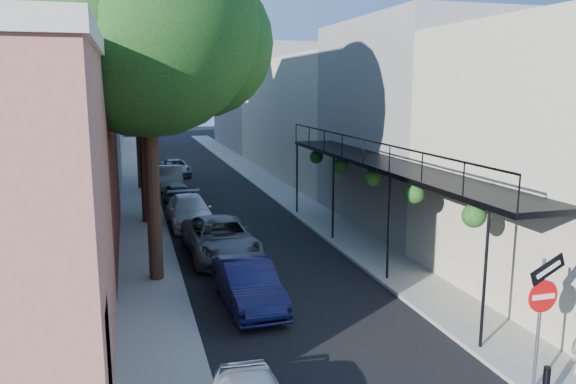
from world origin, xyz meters
TOP-DOWN VIEW (x-y plane):
  - road_surface at (0.00, 30.00)m, footprint 6.00×64.00m
  - sidewalk_left at (-4.00, 30.00)m, footprint 2.00×64.00m
  - sidewalk_right at (4.00, 30.00)m, footprint 2.00×64.00m
  - buildings_left at (-9.30, 28.76)m, footprint 10.10×59.10m
  - buildings_right at (8.99, 29.49)m, footprint 9.80×55.00m
  - sign_post at (3.16, 0.97)m, footprint 0.89×0.17m
  - oak_near at (-3.37, 10.26)m, footprint 7.48×6.80m
  - oak_mid at (-3.42, 18.23)m, footprint 6.60×6.00m
  - oak_far at (-3.35, 27.27)m, footprint 7.70×7.00m
  - parked_car_b at (-1.40, 7.23)m, footprint 1.54×4.05m
  - parked_car_c at (-1.40, 12.07)m, footprint 2.52×5.16m
  - parked_car_d at (-1.97, 17.16)m, footprint 1.93×4.55m
  - parked_car_e at (-2.04, 21.41)m, footprint 1.67×3.50m
  - parked_car_f at (-2.14, 26.72)m, footprint 1.60×4.20m
  - parked_car_g at (-1.40, 31.90)m, footprint 2.11×4.12m

SIDE VIEW (x-z plane):
  - road_surface at x=0.00m, z-range 0.00..0.01m
  - sidewalk_left at x=-4.00m, z-range 0.00..0.12m
  - sidewalk_right at x=4.00m, z-range 0.00..0.12m
  - parked_car_g at x=-1.40m, z-range 0.00..1.12m
  - parked_car_e at x=-2.04m, z-range 0.00..1.16m
  - parked_car_d at x=-1.97m, z-range 0.00..1.31m
  - parked_car_b at x=-1.40m, z-range 0.00..1.32m
  - parked_car_f at x=-2.14m, z-range 0.00..1.37m
  - parked_car_c at x=-1.40m, z-range 0.00..1.41m
  - sign_post at x=3.16m, z-range 0.54..3.53m
  - buildings_right at x=8.99m, z-range -0.58..9.42m
  - buildings_left at x=-9.30m, z-range -1.06..10.94m
  - oak_mid at x=-3.42m, z-range 1.96..12.16m
  - oak_near at x=-3.37m, z-range 2.17..13.59m
  - oak_far at x=-3.35m, z-range 2.31..14.21m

